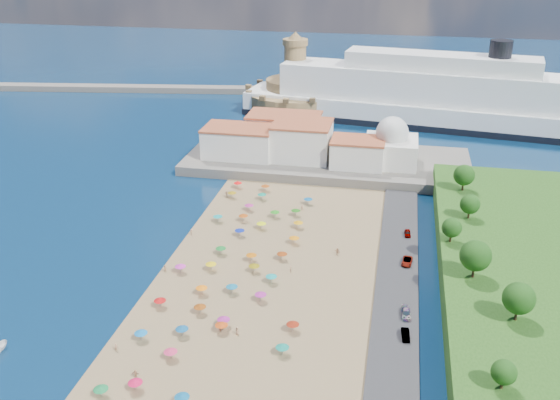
# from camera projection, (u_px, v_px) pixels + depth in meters

# --- Properties ---
(ground) EXTENTS (700.00, 700.00, 0.00)m
(ground) POSITION_uv_depth(u_px,v_px,m) (240.00, 276.00, 137.54)
(ground) COLOR #071938
(ground) RESTS_ON ground
(terrace) EXTENTS (90.00, 36.00, 3.00)m
(terrace) POSITION_uv_depth(u_px,v_px,m) (327.00, 162.00, 200.79)
(terrace) COLOR #59544C
(terrace) RESTS_ON ground
(jetty) EXTENTS (18.00, 70.00, 2.40)m
(jetty) POSITION_uv_depth(u_px,v_px,m) (281.00, 127.00, 236.29)
(jetty) COLOR #59544C
(jetty) RESTS_ON ground
(breakwater) EXTENTS (199.03, 34.77, 2.60)m
(breakwater) POSITION_uv_depth(u_px,v_px,m) (96.00, 88.00, 294.11)
(breakwater) COLOR #59544C
(breakwater) RESTS_ON ground
(waterfront_buildings) EXTENTS (57.00, 29.00, 11.00)m
(waterfront_buildings) POSITION_uv_depth(u_px,v_px,m) (288.00, 140.00, 201.14)
(waterfront_buildings) COLOR silver
(waterfront_buildings) RESTS_ON terrace
(domed_building) EXTENTS (16.00, 16.00, 15.00)m
(domed_building) POSITION_uv_depth(u_px,v_px,m) (391.00, 145.00, 192.45)
(domed_building) COLOR silver
(domed_building) RESTS_ON terrace
(fortress) EXTENTS (40.00, 40.00, 32.40)m
(fortress) POSITION_uv_depth(u_px,v_px,m) (295.00, 94.00, 261.07)
(fortress) COLOR #98784C
(fortress) RESTS_ON ground
(cruise_ship) EXTENTS (155.38, 43.78, 33.59)m
(cruise_ship) POSITION_uv_depth(u_px,v_px,m) (438.00, 100.00, 239.34)
(cruise_ship) COLOR black
(cruise_ship) RESTS_ON ground
(beach_parasols) EXTENTS (32.39, 116.27, 2.20)m
(beach_parasols) POSITION_uv_depth(u_px,v_px,m) (221.00, 293.00, 127.12)
(beach_parasols) COLOR gray
(beach_parasols) RESTS_ON beach
(beachgoers) EXTENTS (38.18, 97.43, 1.87)m
(beachgoers) POSITION_uv_depth(u_px,v_px,m) (235.00, 272.00, 137.14)
(beachgoers) COLOR tan
(beachgoers) RESTS_ON beach
(parked_cars) EXTENTS (2.66, 67.39, 1.43)m
(parked_cars) POSITION_uv_depth(u_px,v_px,m) (406.00, 302.00, 125.44)
(parked_cars) COLOR gray
(parked_cars) RESTS_ON promenade
(hillside_trees) EXTENTS (15.02, 108.86, 8.08)m
(hillside_trees) POSITION_uv_depth(u_px,v_px,m) (482.00, 267.00, 120.69)
(hillside_trees) COLOR #382314
(hillside_trees) RESTS_ON hillside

